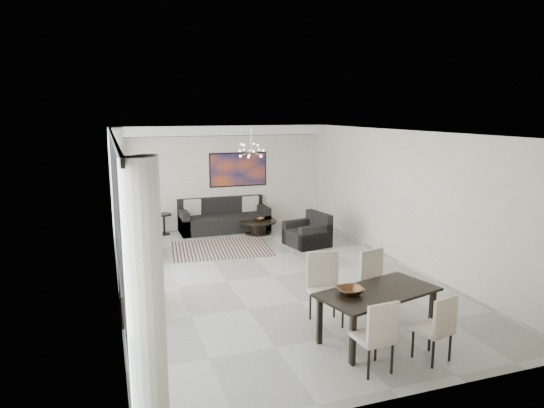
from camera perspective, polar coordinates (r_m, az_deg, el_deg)
name	(u,v)px	position (r m, az deg, el deg)	size (l,w,h in m)	color
room_shell	(295,205)	(9.73, 2.70, -0.06)	(6.00, 9.00, 2.90)	#A8A39B
window_wall	(122,215)	(9.06, -17.20, -1.25)	(0.37, 8.95, 2.90)	silver
soffit	(222,130)	(13.53, -5.92, 8.61)	(5.98, 0.40, 0.26)	white
painting	(238,170)	(13.91, -3.98, 4.07)	(1.68, 0.04, 0.98)	#CB4A1C
chandelier	(251,150)	(11.90, -2.47, 6.32)	(0.66, 0.66, 0.71)	silver
rug	(221,248)	(11.89, -6.01, -5.23)	(2.34, 1.80, 0.01)	black
coffee_table	(258,226)	(13.24, -1.67, -2.63)	(1.02, 1.02, 0.36)	black
bowl_coffee	(259,219)	(13.16, -1.50, -1.83)	(0.26, 0.26, 0.08)	brown
sofa_main	(224,220)	(13.63, -5.70, -1.86)	(2.45, 1.00, 0.89)	black
loveseat	(136,247)	(11.48, -15.71, -4.93)	(0.82, 1.45, 0.73)	black
armchair	(308,234)	(12.12, 4.29, -3.58)	(1.06, 1.10, 0.80)	black
side_table	(164,221)	(13.41, -12.59, -1.91)	(0.42, 0.42, 0.57)	black
tv_console	(134,293)	(8.68, -15.93, -10.02)	(0.46, 1.65, 0.52)	black
television	(142,259)	(8.49, -15.05, -6.26)	(1.16, 0.15, 0.67)	gray
dining_table	(378,296)	(7.30, 12.34, -10.58)	(1.95, 1.30, 0.74)	black
dining_chair_sw	(378,332)	(6.43, 12.33, -14.52)	(0.48, 0.48, 0.98)	beige
dining_chair_se	(438,324)	(6.91, 18.98, -13.25)	(0.52, 0.52, 0.94)	beige
dining_chair_nw	(325,282)	(7.76, 6.21, -9.14)	(0.58, 0.58, 1.12)	beige
dining_chair_ne	(376,278)	(8.18, 12.10, -8.48)	(0.60, 0.60, 1.07)	beige
bowl_dining	(350,291)	(7.07, 9.21, -10.04)	(0.37, 0.37, 0.09)	brown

